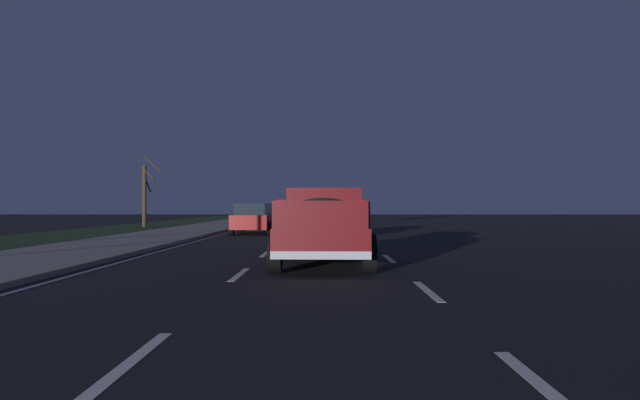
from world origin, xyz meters
name	(u,v)px	position (x,y,z in m)	size (l,w,h in m)	color
ground	(325,236)	(27.00, 0.00, 0.00)	(144.00, 144.00, 0.00)	black
sidewalk_shoulder	(165,235)	(27.00, 7.45, 0.06)	(108.00, 4.00, 0.12)	gray
grass_verge	(59,236)	(27.00, 12.45, 0.00)	(108.00, 6.00, 0.01)	#1E3819
lane_markings	(265,233)	(29.82, 3.09, 0.00)	(108.00, 7.04, 0.01)	silver
pickup_truck	(324,224)	(13.65, 0.00, 0.98)	(5.46, 2.35, 1.87)	maroon
sedan_silver	(272,215)	(39.38, 3.57, 0.78)	(4.42, 2.06, 1.54)	#B2B5BA
sedan_red	(254,218)	(29.43, 3.58, 0.78)	(4.45, 2.10, 1.54)	maroon
sedan_tan	(325,220)	(26.45, -0.03, 0.78)	(4.43, 2.08, 1.54)	#9E845B
bare_tree_far	(145,194)	(39.28, 12.11, 2.24)	(1.12, 1.39, 4.80)	#423323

